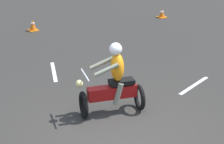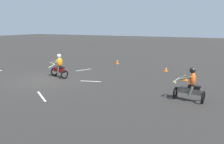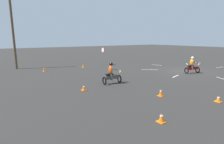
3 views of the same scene
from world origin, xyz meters
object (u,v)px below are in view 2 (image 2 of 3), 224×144
Objects in this scene: motorcycle_rider_foreground at (59,67)px; traffic_cone_far_right at (185,77)px; traffic_cone_far_left at (117,62)px; motorcycle_rider_background at (190,86)px; traffic_cone_near_left at (166,69)px.

traffic_cone_far_right is at bearing -50.95° from motorcycle_rider_foreground.
traffic_cone_far_left is (-6.74, 1.33, -0.53)m from motorcycle_rider_foreground.
motorcycle_rider_background is at bearing 43.68° from traffic_cone_far_left.
traffic_cone_far_left is at bearing -119.29° from traffic_cone_far_right.
motorcycle_rider_background reaches higher than traffic_cone_near_left.
traffic_cone_far_right is (2.41, 1.82, 0.06)m from traffic_cone_near_left.
traffic_cone_near_left is at bearing -142.98° from traffic_cone_far_right.
traffic_cone_far_right is at bearing 60.71° from traffic_cone_far_left.
motorcycle_rider_background is 4.94× the size of traffic_cone_near_left.
traffic_cone_far_left is at bearing 49.23° from motorcycle_rider_background.
traffic_cone_near_left is 3.02m from traffic_cone_far_right.
traffic_cone_far_right is at bearing 16.26° from motorcycle_rider_background.
motorcycle_rider_foreground is 8.91m from motorcycle_rider_background.
motorcycle_rider_background is 3.70× the size of traffic_cone_far_right.
traffic_cone_near_left is at bearing 27.29° from motorcycle_rider_background.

